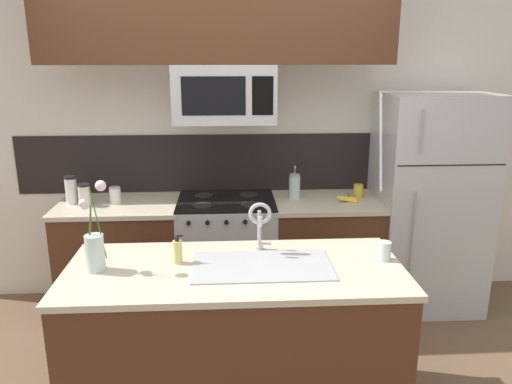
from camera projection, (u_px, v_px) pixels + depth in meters
name	position (u px, v px, depth m)	size (l,w,h in m)	color
ground_plane	(229.00, 373.00, 3.29)	(10.00, 10.00, 0.00)	brown
rear_partition	(261.00, 144.00, 4.19)	(5.20, 0.10, 2.60)	silver
splash_band	(226.00, 163.00, 4.16)	(3.41, 0.01, 0.48)	black
back_counter_left	(122.00, 258.00, 3.98)	(0.94, 0.65, 0.91)	#4C2B19
back_counter_right	(324.00, 253.00, 4.07)	(0.86, 0.65, 0.91)	#4C2B19
stove_range	(227.00, 255.00, 4.03)	(0.76, 0.64, 0.93)	#B7BABF
microwave	(224.00, 94.00, 3.67)	(0.74, 0.40, 0.42)	#B7BABF
upper_cabinet_band	(217.00, 20.00, 3.50)	(2.50, 0.34, 0.60)	#4C2B19
refrigerator	(427.00, 202.00, 4.03)	(0.83, 0.74, 1.74)	#B7BABF
storage_jar_tall	(71.00, 190.00, 3.84)	(0.09, 0.09, 0.22)	silver
storage_jar_medium	(84.00, 195.00, 3.79)	(0.09, 0.09, 0.17)	silver
storage_jar_short	(115.00, 195.00, 3.86)	(0.09, 0.09, 0.13)	silver
banana_bunch	(348.00, 199.00, 3.90)	(0.19, 0.12, 0.08)	yellow
french_press	(295.00, 186.00, 3.97)	(0.09, 0.09, 0.27)	silver
coffee_tin	(358.00, 191.00, 4.00)	(0.08, 0.08, 0.11)	gold
island_counter	(236.00, 341.00, 2.83)	(1.84, 0.79, 0.91)	#4C2B19
kitchen_sink	(262.00, 278.00, 2.74)	(0.76, 0.42, 0.16)	#ADAFB5
sink_faucet	(260.00, 220.00, 2.86)	(0.14, 0.14, 0.31)	#B7BABF
dish_soap_bottle	(178.00, 251.00, 2.74)	(0.06, 0.05, 0.16)	#DBCC75
spare_glass	(384.00, 251.00, 2.79)	(0.07, 0.07, 0.11)	silver
flower_vase	(95.00, 248.00, 2.64)	(0.15, 0.11, 0.49)	silver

